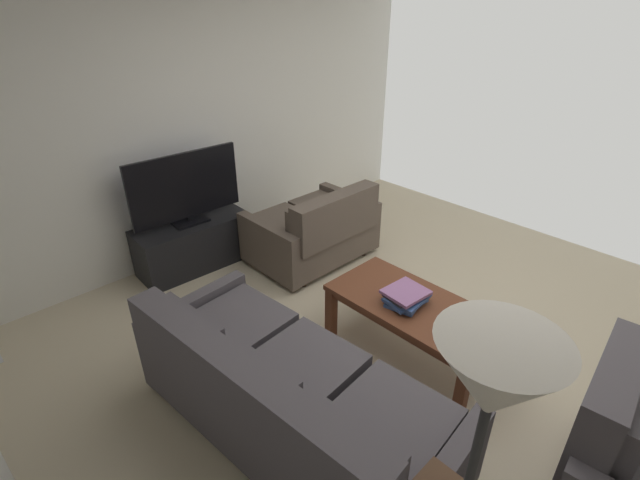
# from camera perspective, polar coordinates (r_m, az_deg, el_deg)

# --- Properties ---
(ground_plane) EXTENTS (5.20, 5.25, 0.01)m
(ground_plane) POSITION_cam_1_polar(r_m,az_deg,el_deg) (3.64, 12.24, -13.41)
(ground_plane) COLOR beige
(wall_right) EXTENTS (0.12, 5.25, 2.58)m
(wall_right) POSITION_cam_1_polar(r_m,az_deg,el_deg) (4.77, -13.19, 14.38)
(wall_right) COLOR silver
(wall_right) RESTS_ON ground
(sofa_main) EXTENTS (2.07, 1.03, 0.81)m
(sofa_main) POSITION_cam_1_polar(r_m,az_deg,el_deg) (2.77, -4.45, -19.03)
(sofa_main) COLOR black
(sofa_main) RESTS_ON ground
(loveseat_near) EXTENTS (0.84, 1.20, 0.79)m
(loveseat_near) POSITION_cam_1_polar(r_m,az_deg,el_deg) (4.49, -0.58, 1.33)
(loveseat_near) COLOR black
(loveseat_near) RESTS_ON ground
(coffee_table) EXTENTS (1.22, 0.61, 0.47)m
(coffee_table) POSITION_cam_1_polar(r_m,az_deg,el_deg) (3.33, 11.67, -8.75)
(coffee_table) COLOR brown
(coffee_table) RESTS_ON ground
(floor_lamp) EXTENTS (0.32, 0.32, 1.68)m
(floor_lamp) POSITION_cam_1_polar(r_m,az_deg,el_deg) (1.33, 19.96, -20.24)
(floor_lamp) COLOR #262628
(floor_lamp) RESTS_ON ground
(tv_stand) EXTENTS (0.48, 1.10, 0.48)m
(tv_stand) POSITION_cam_1_polar(r_m,az_deg,el_deg) (4.60, -15.55, -0.52)
(tv_stand) COLOR black
(tv_stand) RESTS_ON ground
(flat_tv) EXTENTS (0.21, 1.06, 0.68)m
(flat_tv) POSITION_cam_1_polar(r_m,az_deg,el_deg) (4.36, -16.54, 6.33)
(flat_tv) COLOR black
(flat_tv) RESTS_ON tv_stand
(book_stack) EXTENTS (0.28, 0.31, 0.11)m
(book_stack) POSITION_cam_1_polar(r_m,az_deg,el_deg) (3.24, 10.71, -7.05)
(book_stack) COLOR #385693
(book_stack) RESTS_ON coffee_table
(tv_remote) EXTENTS (0.16, 0.06, 0.02)m
(tv_remote) POSITION_cam_1_polar(r_m,az_deg,el_deg) (3.15, 19.83, -10.66)
(tv_remote) COLOR black
(tv_remote) RESTS_ON coffee_table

